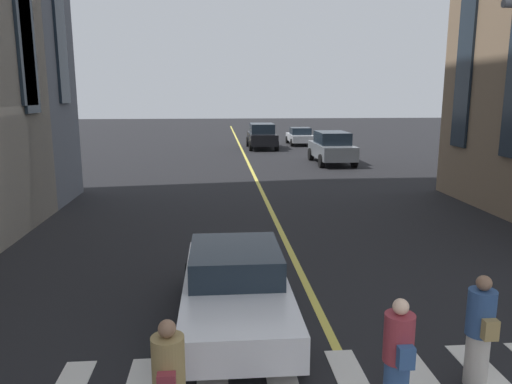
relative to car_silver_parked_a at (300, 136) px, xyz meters
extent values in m
cube|color=#D8C64C|center=(-16.06, 4.90, -0.70)|extent=(80.00, 0.16, 0.01)
cube|color=#B7BABF|center=(0.05, 0.00, -0.12)|extent=(3.90, 1.75, 0.55)
cube|color=#19232D|center=(-0.15, 0.00, 0.43)|extent=(1.64, 1.54, 0.55)
cylinder|color=black|center=(1.34, 0.84, -0.40)|extent=(0.60, 0.21, 0.60)
cylinder|color=black|center=(1.34, -0.84, -0.40)|extent=(0.60, 0.21, 0.60)
cylinder|color=black|center=(-1.24, 0.84, -0.40)|extent=(0.60, 0.21, 0.60)
cylinder|color=black|center=(-1.24, -0.84, -0.40)|extent=(0.60, 0.21, 0.60)
cube|color=silver|center=(-31.02, 6.49, -0.10)|extent=(4.40, 1.80, 0.55)
cube|color=#19232D|center=(-30.80, 6.49, 0.42)|extent=(1.85, 1.58, 0.50)
cylinder|color=black|center=(-32.47, 5.62, -0.38)|extent=(0.64, 0.22, 0.64)
cylinder|color=black|center=(-32.47, 7.35, -0.38)|extent=(0.64, 0.22, 0.64)
cylinder|color=black|center=(-29.57, 5.62, -0.38)|extent=(0.64, 0.22, 0.64)
cylinder|color=black|center=(-29.57, 7.35, -0.38)|extent=(0.64, 0.22, 0.64)
cube|color=slate|center=(-11.01, 0.00, 0.08)|extent=(4.70, 1.95, 0.80)
cube|color=#19232D|center=(-11.01, 0.00, 0.83)|extent=(2.59, 1.72, 0.70)
cylinder|color=black|center=(-9.46, 0.94, -0.32)|extent=(0.76, 0.27, 0.76)
cylinder|color=black|center=(-9.46, -0.94, -0.32)|extent=(0.76, 0.27, 0.76)
cylinder|color=black|center=(-12.56, 0.94, -0.32)|extent=(0.76, 0.27, 0.76)
cylinder|color=black|center=(-12.56, -0.94, -0.32)|extent=(0.76, 0.27, 0.76)
cube|color=black|center=(-2.55, 3.35, 0.08)|extent=(4.70, 1.95, 0.80)
cube|color=#19232D|center=(-2.55, 3.35, 0.83)|extent=(2.58, 1.72, 0.70)
cylinder|color=black|center=(-1.00, 4.29, -0.32)|extent=(0.76, 0.27, 0.76)
cylinder|color=black|center=(-1.00, 2.42, -0.32)|extent=(0.76, 0.27, 0.76)
cylinder|color=black|center=(-4.10, 4.29, -0.32)|extent=(0.76, 0.27, 0.76)
cylinder|color=black|center=(-4.10, 2.42, -0.32)|extent=(0.76, 0.27, 0.76)
cylinder|color=maroon|center=(-33.64, 4.55, 0.35)|extent=(0.38, 0.38, 0.63)
sphere|color=beige|center=(-33.64, 4.55, 0.77)|extent=(0.20, 0.20, 0.20)
cube|color=#2D4C7F|center=(-33.89, 4.55, 0.23)|extent=(0.12, 0.20, 0.28)
cylinder|color=beige|center=(-33.12, 3.19, -0.32)|extent=(0.32, 0.32, 0.76)
cylinder|color=#2D4C7F|center=(-33.12, 3.19, 0.39)|extent=(0.38, 0.38, 0.65)
sphere|color=#8C664C|center=(-33.12, 3.19, 0.82)|extent=(0.21, 0.21, 0.21)
cube|color=#997F4C|center=(-33.37, 3.19, 0.26)|extent=(0.12, 0.20, 0.28)
cylinder|color=#997F4C|center=(-33.99, 7.37, 0.35)|extent=(0.38, 0.38, 0.63)
sphere|color=#8C664C|center=(-33.99, 7.37, 0.77)|extent=(0.20, 0.20, 0.20)
camera|label=1|loc=(-39.05, 6.79, 3.34)|focal=34.04mm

